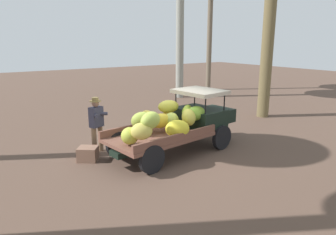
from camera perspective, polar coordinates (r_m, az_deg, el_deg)
name	(u,v)px	position (r m, az deg, el deg)	size (l,w,h in m)	color
ground_plane	(174,150)	(9.86, 1.13, -5.93)	(60.00, 60.00, 0.00)	brown
truck	(180,122)	(9.53, 2.15, -0.90)	(4.59, 2.20, 1.82)	black
farmer	(97,121)	(9.66, -12.92, -0.71)	(0.56, 0.52, 1.70)	#89684A
wooden_crate	(88,154)	(9.24, -14.41, -6.45)	(0.53, 0.46, 0.40)	#845F4B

